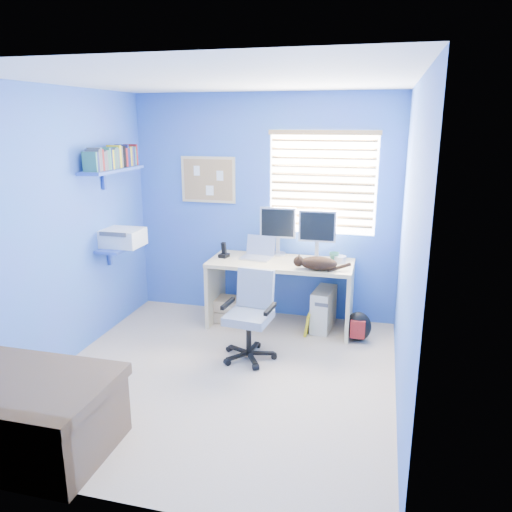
% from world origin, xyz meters
% --- Properties ---
extents(floor, '(3.00, 3.20, 0.00)m').
position_xyz_m(floor, '(0.00, 0.00, 0.00)').
color(floor, '#C1AE9B').
rests_on(floor, ground).
extents(ceiling, '(3.00, 3.20, 0.00)m').
position_xyz_m(ceiling, '(0.00, 0.00, 2.50)').
color(ceiling, white).
rests_on(ceiling, wall_back).
extents(wall_back, '(3.00, 0.01, 2.50)m').
position_xyz_m(wall_back, '(0.00, 1.60, 1.25)').
color(wall_back, '#455CCB').
rests_on(wall_back, ground).
extents(wall_front, '(3.00, 0.01, 2.50)m').
position_xyz_m(wall_front, '(0.00, -1.60, 1.25)').
color(wall_front, '#455CCB').
rests_on(wall_front, ground).
extents(wall_left, '(0.01, 3.20, 2.50)m').
position_xyz_m(wall_left, '(-1.50, 0.00, 1.25)').
color(wall_left, '#455CCB').
rests_on(wall_left, ground).
extents(wall_right, '(0.01, 3.20, 2.50)m').
position_xyz_m(wall_right, '(1.50, 0.00, 1.25)').
color(wall_right, '#455CCB').
rests_on(wall_right, ground).
extents(desk, '(1.54, 0.65, 0.74)m').
position_xyz_m(desk, '(0.27, 1.26, 0.37)').
color(desk, beige).
rests_on(desk, floor).
extents(laptop, '(0.36, 0.30, 0.22)m').
position_xyz_m(laptop, '(-0.01, 1.30, 0.85)').
color(laptop, silver).
rests_on(laptop, desk).
extents(monitor_left, '(0.40, 0.13, 0.54)m').
position_xyz_m(monitor_left, '(0.18, 1.52, 1.01)').
color(monitor_left, silver).
rests_on(monitor_left, desk).
extents(monitor_right, '(0.40, 0.13, 0.54)m').
position_xyz_m(monitor_right, '(0.63, 1.43, 1.01)').
color(monitor_right, silver).
rests_on(monitor_right, desk).
extents(phone, '(0.11, 0.13, 0.17)m').
position_xyz_m(phone, '(-0.37, 1.26, 0.82)').
color(phone, black).
rests_on(phone, desk).
extents(mug, '(0.10, 0.09, 0.10)m').
position_xyz_m(mug, '(0.83, 1.38, 0.79)').
color(mug, '#2D6B54').
rests_on(mug, desk).
extents(cd_spindle, '(0.13, 0.13, 0.07)m').
position_xyz_m(cd_spindle, '(0.89, 1.37, 0.78)').
color(cd_spindle, silver).
rests_on(cd_spindle, desk).
extents(cat, '(0.39, 0.23, 0.14)m').
position_xyz_m(cat, '(0.70, 1.04, 0.81)').
color(cat, black).
rests_on(cat, desk).
extents(tower_pc, '(0.24, 0.46, 0.45)m').
position_xyz_m(tower_pc, '(0.74, 1.28, 0.23)').
color(tower_pc, beige).
rests_on(tower_pc, floor).
extents(drawer_boxes, '(0.35, 0.28, 0.27)m').
position_xyz_m(drawer_boxes, '(-0.30, 1.25, 0.14)').
color(drawer_boxes, tan).
rests_on(drawer_boxes, floor).
extents(yellow_book, '(0.03, 0.17, 0.24)m').
position_xyz_m(yellow_book, '(0.60, 1.08, 0.12)').
color(yellow_book, yellow).
rests_on(yellow_book, floor).
extents(backpack, '(0.27, 0.21, 0.31)m').
position_xyz_m(backpack, '(1.13, 1.06, 0.16)').
color(backpack, black).
rests_on(backpack, floor).
extents(bed_corner, '(1.10, 0.78, 0.53)m').
position_xyz_m(bed_corner, '(-0.95, -1.30, 0.26)').
color(bed_corner, brown).
rests_on(bed_corner, floor).
extents(office_chair, '(0.53, 0.53, 0.84)m').
position_xyz_m(office_chair, '(0.15, 0.44, 0.31)').
color(office_chair, black).
rests_on(office_chair, floor).
extents(window_blinds, '(1.15, 0.05, 1.10)m').
position_xyz_m(window_blinds, '(0.65, 1.57, 1.55)').
color(window_blinds, white).
rests_on(window_blinds, ground).
extents(corkboard, '(0.64, 0.02, 0.52)m').
position_xyz_m(corkboard, '(-0.65, 1.58, 1.55)').
color(corkboard, beige).
rests_on(corkboard, ground).
extents(wall_shelves, '(0.42, 0.90, 1.05)m').
position_xyz_m(wall_shelves, '(-1.35, 0.75, 1.43)').
color(wall_shelves, '#2F4FB1').
rests_on(wall_shelves, ground).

